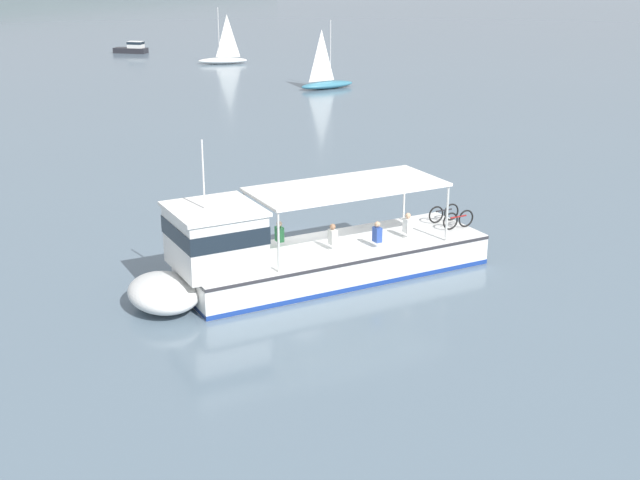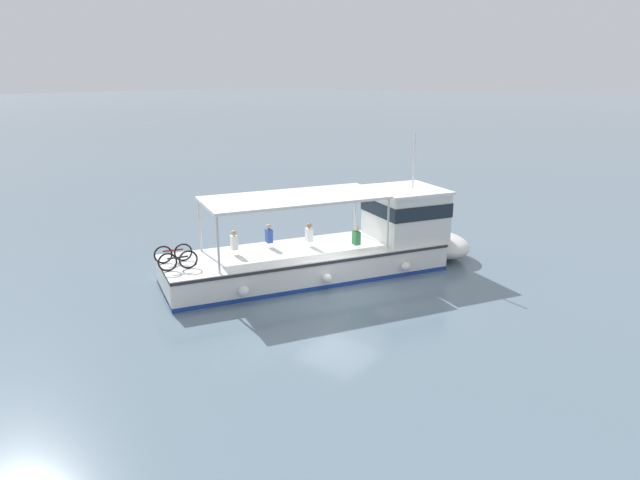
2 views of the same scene
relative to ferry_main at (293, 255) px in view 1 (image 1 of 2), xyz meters
The scene contains 5 objects.
ground_plane 2.56m from the ferry_main, 32.50° to the left, with size 400.00×400.00×0.00m, color slate.
ferry_main is the anchor object (origin of this frame).
motorboat_far_left 69.09m from the ferry_main, 50.53° to the left, with size 2.51×3.83×1.26m.
sailboat_near_port 58.12m from the ferry_main, 42.76° to the left, with size 4.30×4.47×5.40m.
sailboat_mid_channel 42.03m from the ferry_main, 32.25° to the left, with size 4.95×3.25×5.40m.
Camera 1 is at (-23.66, -17.09, 10.89)m, focal length 47.43 mm.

